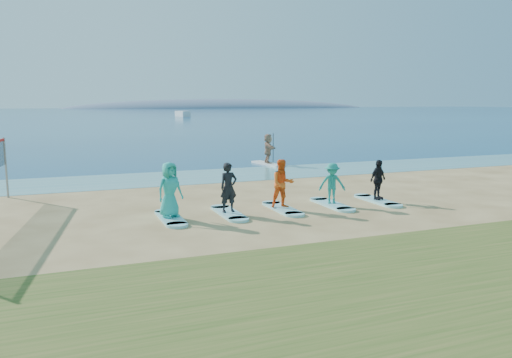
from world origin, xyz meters
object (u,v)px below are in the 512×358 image
object	(u,v)px
surfboard_0	(170,218)
student_2	(282,184)
surfboard_2	(282,209)
paddleboarder	(268,148)
student_1	(229,187)
paddleboard	(268,164)
student_0	(170,190)
surfboard_4	(377,201)
student_3	(332,183)
boat_offshore_b	(183,117)
surfboard_1	(229,213)
surfboard_3	(332,204)
student_4	(378,180)

from	to	relation	value
surfboard_0	student_2	world-z (taller)	student_2
surfboard_2	paddleboarder	bearing A→B (deg)	69.49
student_1	paddleboard	bearing A→B (deg)	54.22
paddleboard	surfboard_0	world-z (taller)	paddleboard
paddleboarder	student_2	xyz separation A→B (m)	(-4.66, -12.47, -0.06)
student_0	surfboard_4	distance (m)	8.40
paddleboard	student_3	world-z (taller)	student_3
surfboard_0	student_2	distance (m)	4.27
student_0	surfboard_2	distance (m)	4.28
boat_offshore_b	student_3	world-z (taller)	student_3
surfboard_0	paddleboarder	bearing A→B (deg)	54.69
surfboard_1	surfboard_4	size ratio (longest dim) A/B	1.00
paddleboard	surfboard_4	xyz separation A→B (m)	(-0.49, -12.47, -0.01)
boat_offshore_b	surfboard_1	bearing A→B (deg)	-109.94
surfboard_3	surfboard_2	bearing A→B (deg)	180.00
paddleboard	boat_offshore_b	xyz separation A→B (m)	(18.70, 103.76, -0.06)
boat_offshore_b	student_4	bearing A→B (deg)	-106.97
surfboard_0	student_2	size ratio (longest dim) A/B	1.23
paddleboard	surfboard_4	world-z (taller)	paddleboard
surfboard_0	student_4	size ratio (longest dim) A/B	1.38
student_2	surfboard_2	bearing A→B (deg)	0.00
paddleboard	surfboard_4	distance (m)	12.48
surfboard_0	student_1	bearing A→B (deg)	0.00
surfboard_4	student_1	bearing A→B (deg)	180.00
paddleboard	student_1	bearing A→B (deg)	-127.90
surfboard_0	surfboard_2	xyz separation A→B (m)	(4.17, 0.00, 0.00)
student_2	surfboard_3	size ratio (longest dim) A/B	0.81
student_3	surfboard_3	bearing A→B (deg)	0.00
paddleboarder	student_1	bearing A→B (deg)	158.64
surfboard_1	surfboard_0	bearing A→B (deg)	180.00
student_3	surfboard_4	bearing A→B (deg)	22.74
paddleboarder	student_1	xyz separation A→B (m)	(-6.75, -12.47, -0.07)
student_0	surfboard_1	size ratio (longest dim) A/B	0.85
boat_offshore_b	student_1	size ratio (longest dim) A/B	3.48
surfboard_0	surfboard_2	bearing A→B (deg)	0.00
student_0	surfboard_3	bearing A→B (deg)	-20.22
paddleboard	surfboard_3	size ratio (longest dim) A/B	1.36
paddleboard	paddleboarder	xyz separation A→B (m)	(0.00, 0.00, 0.98)
student_0	student_4	xyz separation A→B (m)	(8.34, 0.00, -0.14)
paddleboarder	surfboard_2	world-z (taller)	paddleboarder
student_2	surfboard_3	distance (m)	2.29
student_1	surfboard_2	xyz separation A→B (m)	(2.08, 0.00, -0.92)
student_4	surfboard_3	bearing A→B (deg)	158.94
paddleboarder	surfboard_3	distance (m)	12.77
boat_offshore_b	surfboard_3	bearing A→B (deg)	-107.96
boat_offshore_b	surfboard_4	xyz separation A→B (m)	(-19.20, -116.23, 0.04)
surfboard_3	student_4	bearing A→B (deg)	0.00
surfboard_0	student_4	world-z (taller)	student_4
student_1	student_2	world-z (taller)	student_2
surfboard_2	student_0	bearing A→B (deg)	180.00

